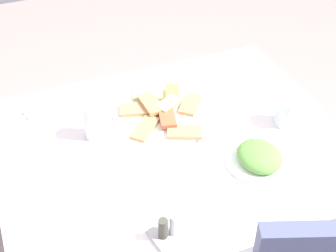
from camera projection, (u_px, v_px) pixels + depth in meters
The scene contains 9 objects.
dining_table at pixel (172, 162), 1.68m from camera, with size 1.14×0.92×0.77m.
pide_platter at pixel (163, 114), 1.73m from camera, with size 0.34×0.34×0.04m.
salad_plate_greens at pixel (259, 157), 1.55m from camera, with size 0.21×0.21×0.06m.
soda_can at pixel (94, 122), 1.62m from camera, with size 0.07×0.07×0.12m, color silver.
drinking_glass at pixel (286, 112), 1.68m from camera, with size 0.08×0.08×0.10m, color silver.
paper_napkin at pixel (50, 109), 1.77m from camera, with size 0.11×0.11×0.00m, color white.
fork at pixel (49, 105), 1.78m from camera, with size 0.19×0.02×0.01m, color silver.
spoon at pixel (51, 111), 1.75m from camera, with size 0.17×0.02×0.01m, color silver.
condiment_caddy at pixel (169, 231), 1.32m from camera, with size 0.11×0.11×0.08m.
Camera 1 is at (0.46, 1.13, 1.85)m, focal length 52.82 mm.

